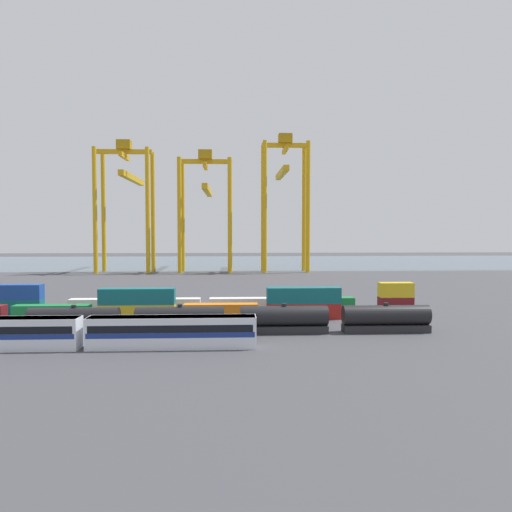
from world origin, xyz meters
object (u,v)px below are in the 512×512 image
shipping_container_5 (304,311)px  freight_tank_row (232,320)px  shipping_container_10 (166,306)px  gantry_crane_central (206,199)px  shipping_container_4 (221,312)px  shipping_container_9 (87,306)px  passenger_train (84,331)px  gantry_crane_east (284,189)px  gantry_crane_west (127,192)px

shipping_container_5 → freight_tank_row: bearing=-136.3°
freight_tank_row → shipping_container_10: bearing=123.0°
shipping_container_10 → gantry_crane_central: (2.17, 93.20, 25.05)m
freight_tank_row → shipping_container_4: 11.36m
shipping_container_9 → passenger_train: bearing=-74.5°
shipping_container_10 → gantry_crane_east: gantry_crane_east is taller
shipping_container_10 → gantry_crane_east: bearing=71.6°
shipping_container_9 → shipping_container_10: same height
shipping_container_9 → gantry_crane_west: 97.56m
shipping_container_5 → shipping_container_10: size_ratio=1.00×
shipping_container_9 → shipping_container_10: size_ratio=0.50×
shipping_container_4 → shipping_container_5: (13.54, 0.00, 0.00)m
freight_tank_row → shipping_container_4: bearing=99.3°
shipping_container_4 → shipping_container_5: 13.54m
freight_tank_row → shipping_container_5: bearing=43.7°
passenger_train → gantry_crane_central: size_ratio=0.98×
freight_tank_row → gantry_crane_east: (18.91, 109.95, 27.78)m
gantry_crane_west → shipping_container_10: bearing=-74.2°
shipping_container_5 → shipping_container_10: 24.41m
shipping_container_4 → gantry_crane_east: size_ratio=0.25×
shipping_container_10 → gantry_crane_central: bearing=88.7°
shipping_container_4 → shipping_container_5: same height
passenger_train → shipping_container_9: bearing=105.5°
shipping_container_10 → shipping_container_4: bearing=-34.8°
shipping_container_10 → gantry_crane_west: size_ratio=0.26×
shipping_container_10 → gantry_crane_east: 100.96m
passenger_train → gantry_crane_west: bearing=99.5°
passenger_train → shipping_container_5: 35.59m
shipping_container_5 → gantry_crane_east: 103.03m
shipping_container_5 → gantry_crane_central: size_ratio=0.28×
shipping_container_5 → gantry_crane_central: gantry_crane_central is taller
freight_tank_row → gantry_crane_west: gantry_crane_west is taller
freight_tank_row → gantry_crane_west: 120.19m
gantry_crane_west → gantry_crane_central: size_ratio=1.08×
shipping_container_4 → shipping_container_9: same height
shipping_container_9 → shipping_container_10: (13.71, 0.00, 0.00)m
shipping_container_4 → gantry_crane_east: bearing=78.1°
passenger_train → shipping_container_4: (16.36, 19.27, -0.84)m
shipping_container_4 → shipping_container_5: bearing=0.0°
gantry_crane_west → gantry_crane_east: gantry_crane_east is taller
gantry_crane_west → gantry_crane_east: (56.93, -0.90, 1.10)m
freight_tank_row → shipping_container_4: size_ratio=4.64×
shipping_container_10 → gantry_crane_central: size_ratio=0.28×
shipping_container_4 → gantry_crane_east: gantry_crane_east is taller
passenger_train → shipping_container_10: 26.94m
passenger_train → freight_tank_row: bearing=23.9°
shipping_container_10 → gantry_crane_west: bearing=105.8°
shipping_container_4 → shipping_container_10: 12.03m
freight_tank_row → shipping_container_9: freight_tank_row is taller
shipping_container_4 → shipping_container_10: bearing=145.2°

